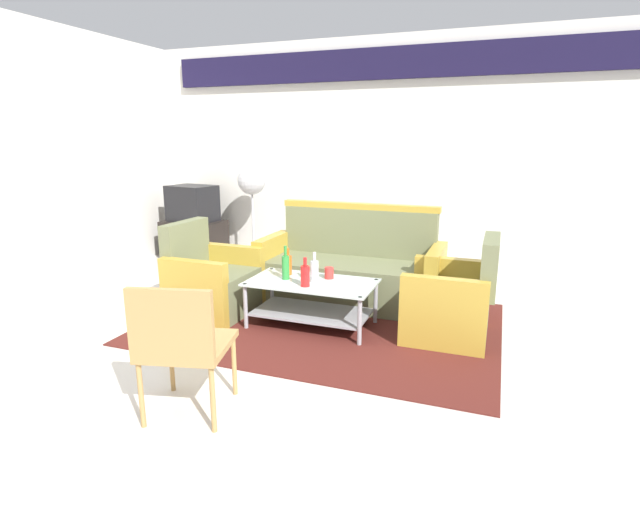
{
  "coord_description": "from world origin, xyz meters",
  "views": [
    {
      "loc": [
        1.32,
        -3.0,
        1.62
      ],
      "look_at": [
        -0.07,
        0.76,
        0.65
      ],
      "focal_mm": 27.41,
      "sensor_mm": 36.0,
      "label": 1
    }
  ],
  "objects": [
    {
      "name": "ground_plane",
      "position": [
        0.0,
        0.0,
        0.0
      ],
      "size": [
        14.0,
        14.0,
        0.0
      ],
      "primitive_type": "plane",
      "color": "beige"
    },
    {
      "name": "wall_back",
      "position": [
        0.0,
        3.05,
        1.48
      ],
      "size": [
        6.52,
        0.19,
        2.8
      ],
      "color": "silver",
      "rests_on": "ground"
    },
    {
      "name": "rug",
      "position": [
        -0.07,
        0.86,
        0.01
      ],
      "size": [
        3.0,
        2.13,
        0.01
      ],
      "primitive_type": "cube",
      "color": "#511E19",
      "rests_on": "ground"
    },
    {
      "name": "couch",
      "position": [
        -0.03,
        1.53,
        0.32
      ],
      "size": [
        1.8,
        0.75,
        0.96
      ],
      "rotation": [
        0.0,
        0.0,
        3.14
      ],
      "color": "#6B704C",
      "rests_on": "rug"
    },
    {
      "name": "armchair_left",
      "position": [
        -1.16,
        0.77,
        0.29
      ],
      "size": [
        0.72,
        0.77,
        0.85
      ],
      "rotation": [
        0.0,
        0.0,
        -1.59
      ],
      "color": "#6B704C",
      "rests_on": "rug"
    },
    {
      "name": "armchair_right",
      "position": [
        1.01,
        0.97,
        0.29
      ],
      "size": [
        0.7,
        0.76,
        0.85
      ],
      "rotation": [
        0.0,
        0.0,
        1.57
      ],
      "color": "#6B704C",
      "rests_on": "rug"
    },
    {
      "name": "coffee_table",
      "position": [
        -0.15,
        0.77,
        0.27
      ],
      "size": [
        1.1,
        0.6,
        0.4
      ],
      "color": "silver",
      "rests_on": "rug"
    },
    {
      "name": "bottle_green",
      "position": [
        -0.39,
        0.76,
        0.52
      ],
      "size": [
        0.07,
        0.07,
        0.3
      ],
      "color": "#2D8C38",
      "rests_on": "coffee_table"
    },
    {
      "name": "bottle_clear",
      "position": [
        -0.13,
        0.78,
        0.51
      ],
      "size": [
        0.07,
        0.07,
        0.26
      ],
      "color": "silver",
      "rests_on": "coffee_table"
    },
    {
      "name": "bottle_red",
      "position": [
        -0.15,
        0.63,
        0.5
      ],
      "size": [
        0.08,
        0.08,
        0.25
      ],
      "color": "red",
      "rests_on": "coffee_table"
    },
    {
      "name": "bottle_orange",
      "position": [
        -0.44,
        0.91,
        0.5
      ],
      "size": [
        0.07,
        0.07,
        0.25
      ],
      "color": "#D85919",
      "rests_on": "coffee_table"
    },
    {
      "name": "cup",
      "position": [
        -0.04,
        0.91,
        0.46
      ],
      "size": [
        0.08,
        0.08,
        0.1
      ],
      "primitive_type": "cylinder",
      "color": "red",
      "rests_on": "coffee_table"
    },
    {
      "name": "tv_stand",
      "position": [
        -2.58,
        2.55,
        0.26
      ],
      "size": [
        0.8,
        0.5,
        0.52
      ],
      "primitive_type": "cube",
      "color": "black",
      "rests_on": "ground"
    },
    {
      "name": "television",
      "position": [
        -2.58,
        2.55,
        0.76
      ],
      "size": [
        0.67,
        0.54,
        0.48
      ],
      "rotation": [
        0.0,
        0.0,
        2.97
      ],
      "color": "black",
      "rests_on": "tv_stand"
    },
    {
      "name": "pedestal_fan",
      "position": [
        -1.69,
        2.6,
        1.01
      ],
      "size": [
        0.36,
        0.36,
        1.27
      ],
      "color": "#2D2D33",
      "rests_on": "ground"
    },
    {
      "name": "wicker_chair",
      "position": [
        -0.32,
        -0.84,
        0.49
      ],
      "size": [
        0.58,
        0.58,
        0.84
      ],
      "rotation": [
        0.0,
        0.0,
        0.24
      ],
      "color": "#AD844C",
      "rests_on": "ground"
    }
  ]
}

